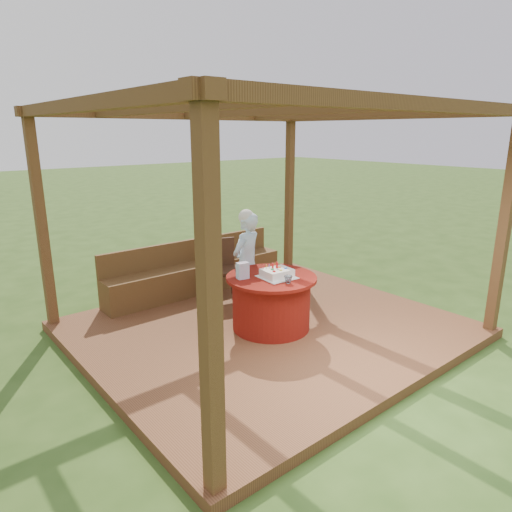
# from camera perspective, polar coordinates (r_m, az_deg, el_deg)

# --- Properties ---
(ground) EXTENTS (60.00, 60.00, 0.00)m
(ground) POSITION_cam_1_polar(r_m,az_deg,el_deg) (6.06, 1.53, -9.65)
(ground) COLOR #2B4818
(ground) RESTS_ON ground
(deck) EXTENTS (4.50, 4.00, 0.12)m
(deck) POSITION_cam_1_polar(r_m,az_deg,el_deg) (6.03, 1.53, -9.14)
(deck) COLOR brown
(deck) RESTS_ON ground
(pergola) EXTENTS (4.50, 4.00, 2.72)m
(pergola) POSITION_cam_1_polar(r_m,az_deg,el_deg) (5.49, 1.71, 13.76)
(pergola) COLOR brown
(pergola) RESTS_ON deck
(bench) EXTENTS (3.00, 0.42, 0.80)m
(bench) POSITION_cam_1_polar(r_m,az_deg,el_deg) (7.21, -7.44, -2.33)
(bench) COLOR brown
(bench) RESTS_ON deck
(table) EXTENTS (1.13, 1.13, 0.69)m
(table) POSITION_cam_1_polar(r_m,az_deg,el_deg) (5.81, 1.91, -5.73)
(table) COLOR maroon
(table) RESTS_ON deck
(chair) EXTENTS (0.55, 0.55, 0.89)m
(chair) POSITION_cam_1_polar(r_m,az_deg,el_deg) (6.82, -4.15, -1.20)
(chair) COLOR #3D2113
(chair) RESTS_ON deck
(elderly_woman) EXTENTS (0.58, 0.46, 1.43)m
(elderly_woman) POSITION_cam_1_polar(r_m,az_deg,el_deg) (6.25, -1.19, -0.63)
(elderly_woman) COLOR #A8D8FA
(elderly_woman) RESTS_ON deck
(birthday_cake) EXTENTS (0.43, 0.43, 0.18)m
(birthday_cake) POSITION_cam_1_polar(r_m,az_deg,el_deg) (5.64, 2.64, -2.15)
(birthday_cake) COLOR white
(birthday_cake) RESTS_ON table
(gift_bag) EXTENTS (0.16, 0.12, 0.20)m
(gift_bag) POSITION_cam_1_polar(r_m,az_deg,el_deg) (5.57, -1.68, -1.84)
(gift_bag) COLOR #E393C2
(gift_bag) RESTS_ON table
(drinking_glass) EXTENTS (0.13, 0.13, 0.09)m
(drinking_glass) POSITION_cam_1_polar(r_m,az_deg,el_deg) (5.43, 4.05, -2.94)
(drinking_glass) COLOR silver
(drinking_glass) RESTS_ON table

